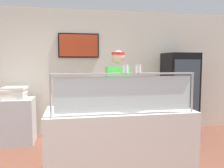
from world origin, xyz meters
TOP-DOWN VIEW (x-y plane):
  - ground_plane at (0.95, 1.00)m, footprint 12.00×12.00m
  - shop_rear_unit at (0.95, 2.55)m, footprint 6.30×0.13m
  - serving_counter at (0.95, 0.40)m, footprint 1.90×0.80m
  - sneeze_guard at (0.95, 0.06)m, footprint 1.73×0.06m
  - pizza_tray at (1.07, 0.38)m, footprint 0.45×0.45m
  - pizza_server at (1.05, 0.36)m, footprint 0.10×0.29m
  - parmesan_shaker at (0.95, 0.06)m, footprint 0.06×0.06m
  - pepper_flake_shaker at (1.11, 0.06)m, footprint 0.06×0.06m
  - worker_figure at (1.09, 1.10)m, footprint 0.41×0.50m
  - drink_fridge at (2.67, 2.11)m, footprint 0.66×0.64m
  - prep_shelf at (-0.73, 2.06)m, footprint 0.70×0.55m
  - pizza_box_stack at (-0.73, 2.06)m, footprint 0.45×0.43m

SIDE VIEW (x-z plane):
  - ground_plane at x=0.95m, z-range 0.00..0.00m
  - prep_shelf at x=-0.73m, z-range 0.00..0.88m
  - serving_counter at x=0.95m, z-range 0.00..0.95m
  - drink_fridge at x=2.67m, z-range 0.00..1.77m
  - pizza_tray at x=1.07m, z-range 0.95..0.98m
  - pizza_server at x=1.05m, z-range 0.99..0.99m
  - pizza_box_stack at x=-0.73m, z-range 0.88..1.10m
  - worker_figure at x=1.09m, z-range 0.13..1.89m
  - sneeze_guard at x=0.95m, z-range 1.01..1.51m
  - shop_rear_unit at x=0.95m, z-range 0.01..2.71m
  - pepper_flake_shaker at x=1.11m, z-range 1.44..1.54m
  - parmesan_shaker at x=0.95m, z-range 1.44..1.54m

